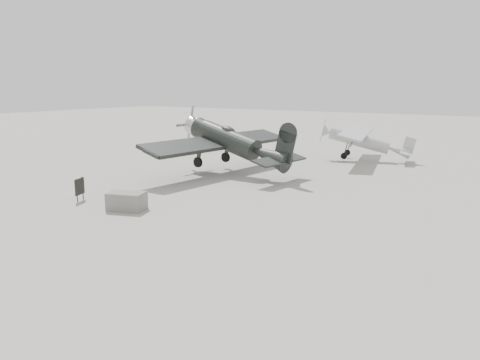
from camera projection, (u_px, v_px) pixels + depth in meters
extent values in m
plane|color=gray|center=(204.00, 209.00, 22.07)|extent=(160.00, 160.00, 0.00)
cylinder|color=black|center=(229.00, 141.00, 30.52)|extent=(4.63, 1.98, 1.43)
cone|color=black|center=(270.00, 144.00, 28.40)|extent=(2.80, 1.65, 1.32)
cylinder|color=#B8BBBE|center=(195.00, 137.00, 32.46)|extent=(1.07, 1.37, 1.26)
cone|color=#B8BBBE|center=(189.00, 137.00, 32.85)|extent=(0.43, 0.61, 0.57)
cube|color=#B8BBBE|center=(190.00, 137.00, 32.80)|extent=(0.08, 0.19, 2.65)
ellipsoid|color=black|center=(226.00, 131.00, 30.52)|extent=(1.20, 0.83, 0.47)
cube|color=black|center=(221.00, 145.00, 31.04)|extent=(3.67, 12.40, 0.22)
cube|color=black|center=(281.00, 144.00, 27.88)|extent=(1.65, 4.39, 0.10)
cube|color=black|center=(284.00, 130.00, 27.61)|extent=(1.23, 0.26, 1.83)
cylinder|color=black|center=(202.00, 168.00, 30.53)|extent=(0.71, 0.25, 0.69)
cylinder|color=black|center=(230.00, 163.00, 32.61)|extent=(0.71, 0.25, 0.69)
cylinder|color=#333333|center=(202.00, 158.00, 30.40)|extent=(0.13, 0.13, 1.43)
cylinder|color=#333333|center=(230.00, 153.00, 32.47)|extent=(0.13, 0.13, 1.43)
cylinder|color=black|center=(285.00, 153.00, 27.82)|extent=(0.23, 0.11, 0.22)
cylinder|color=#A3A6A8|center=(359.00, 140.00, 36.02)|extent=(4.67, 1.92, 0.97)
cone|color=#A3A6A8|center=(401.00, 142.00, 34.99)|extent=(1.73, 1.20, 0.88)
cone|color=#A3A6A8|center=(326.00, 139.00, 36.88)|extent=(0.71, 1.01, 0.91)
cube|color=#A3A6A8|center=(322.00, 139.00, 37.00)|extent=(0.07, 0.13, 1.93)
cube|color=#A3A6A8|center=(355.00, 133.00, 36.03)|extent=(3.70, 9.79, 0.16)
cube|color=#A3A6A8|center=(407.00, 142.00, 34.83)|extent=(1.41, 3.09, 0.07)
cube|color=#A3A6A8|center=(409.00, 134.00, 34.69)|extent=(0.79, 0.24, 1.14)
cylinder|color=black|center=(347.00, 159.00, 35.64)|extent=(0.51, 0.23, 0.49)
cylinder|color=black|center=(351.00, 155.00, 37.42)|extent=(0.51, 0.23, 0.49)
cylinder|color=#333333|center=(348.00, 152.00, 35.54)|extent=(0.09, 0.09, 1.05)
cylinder|color=#333333|center=(351.00, 149.00, 37.32)|extent=(0.09, 0.09, 1.05)
cylinder|color=black|center=(410.00, 146.00, 34.83)|extent=(0.17, 0.09, 0.16)
cube|color=slate|center=(127.00, 201.00, 21.91)|extent=(1.92, 1.53, 0.84)
cylinder|color=#333333|center=(77.00, 190.00, 23.35)|extent=(0.07, 0.07, 1.19)
cylinder|color=#333333|center=(83.00, 188.00, 23.88)|extent=(0.07, 0.07, 1.19)
cube|color=black|center=(80.00, 187.00, 23.59)|extent=(0.34, 0.79, 0.83)
cube|color=beige|center=(79.00, 186.00, 23.59)|extent=(0.24, 0.60, 0.17)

